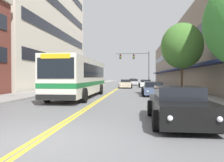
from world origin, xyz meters
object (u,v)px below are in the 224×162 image
object	(u,v)px
traffic_signal_mast	(137,61)
car_white_parked_right_far	(145,84)
car_slate_blue_parked_right_mid	(153,89)
car_silver_moving_lead	(134,82)
car_red_moving_second	(133,81)
street_tree_right_mid	(182,46)
city_bus	(80,76)
car_charcoal_parked_left_near	(91,84)
car_black_parked_right_foreground	(178,106)
car_champagne_moving_third	(126,84)

from	to	relation	value
traffic_signal_mast	car_white_parked_right_far	bearing A→B (deg)	-76.62
car_slate_blue_parked_right_mid	car_white_parked_right_far	world-z (taller)	car_white_parked_right_far
car_silver_moving_lead	car_red_moving_second	size ratio (longest dim) A/B	1.08
car_red_moving_second	street_tree_right_mid	distance (m)	34.30
city_bus	car_white_parked_right_far	bearing A→B (deg)	71.56
car_silver_moving_lead	street_tree_right_mid	size ratio (longest dim) A/B	0.72
traffic_signal_mast	city_bus	bearing A→B (deg)	-101.48
traffic_signal_mast	street_tree_right_mid	world-z (taller)	traffic_signal_mast
car_white_parked_right_far	car_silver_moving_lead	size ratio (longest dim) A/B	1.07
traffic_signal_mast	car_charcoal_parked_left_near	bearing A→B (deg)	-130.79
car_black_parked_right_foreground	car_champagne_moving_third	bearing A→B (deg)	96.99
car_charcoal_parked_left_near	car_silver_moving_lead	xyz separation A→B (m)	(6.73, 11.88, -0.02)
car_silver_moving_lead	street_tree_right_mid	distance (m)	26.80
car_slate_blue_parked_right_mid	car_red_moving_second	size ratio (longest dim) A/B	1.17
car_champagne_moving_third	car_silver_moving_lead	bearing A→B (deg)	84.51
traffic_signal_mast	car_champagne_moving_third	bearing A→B (deg)	-102.02
car_black_parked_right_foreground	car_slate_blue_parked_right_mid	size ratio (longest dim) A/B	0.94
car_silver_moving_lead	car_champagne_moving_third	xyz separation A→B (m)	(-1.14, -11.89, 0.03)
car_white_parked_right_far	traffic_signal_mast	world-z (taller)	traffic_signal_mast
car_champagne_moving_third	street_tree_right_mid	bearing A→B (deg)	-68.62
car_silver_moving_lead	street_tree_right_mid	xyz separation A→B (m)	(4.44, -26.15, 3.86)
car_black_parked_right_foreground	car_slate_blue_parked_right_mid	xyz separation A→B (m)	(0.02, 12.40, -0.05)
car_black_parked_right_foreground	car_red_moving_second	xyz separation A→B (m)	(-2.32, 45.14, -0.03)
car_silver_moving_lead	car_charcoal_parked_left_near	bearing A→B (deg)	-119.53
car_black_parked_right_foreground	car_red_moving_second	world-z (taller)	car_black_parked_right_foreground
car_white_parked_right_far	traffic_signal_mast	size ratio (longest dim) A/B	0.74
traffic_signal_mast	street_tree_right_mid	xyz separation A→B (m)	(3.75, -22.87, -0.28)
car_white_parked_right_far	car_silver_moving_lead	distance (m)	9.11
car_charcoal_parked_left_near	traffic_signal_mast	size ratio (longest dim) A/B	0.74
street_tree_right_mid	car_champagne_moving_third	bearing A→B (deg)	111.38
car_slate_blue_parked_right_mid	street_tree_right_mid	bearing A→B (deg)	-22.80
car_slate_blue_parked_right_mid	car_white_parked_right_far	distance (m)	16.25
car_white_parked_right_far	street_tree_right_mid	distance (m)	17.86
car_slate_blue_parked_right_mid	car_black_parked_right_foreground	bearing A→B (deg)	-90.10
car_charcoal_parked_left_near	city_bus	bearing A→B (deg)	-81.33
car_white_parked_right_far	car_champagne_moving_third	distance (m)	4.37
car_silver_moving_lead	traffic_signal_mast	size ratio (longest dim) A/B	0.68
car_red_moving_second	car_champagne_moving_third	size ratio (longest dim) A/B	0.92
car_charcoal_parked_left_near	street_tree_right_mid	size ratio (longest dim) A/B	0.77
car_silver_moving_lead	car_red_moving_second	world-z (taller)	car_red_moving_second
car_silver_moving_lead	car_red_moving_second	bearing A→B (deg)	92.43
car_champagne_moving_third	street_tree_right_mid	distance (m)	15.79
car_charcoal_parked_left_near	car_black_parked_right_foreground	world-z (taller)	car_black_parked_right_foreground
car_slate_blue_parked_right_mid	street_tree_right_mid	xyz separation A→B (m)	(2.42, -1.02, 3.86)
car_white_parked_right_far	traffic_signal_mast	xyz separation A→B (m)	(-1.33, 5.60, 4.14)
car_slate_blue_parked_right_mid	car_red_moving_second	world-z (taller)	car_red_moving_second
car_red_moving_second	car_champagne_moving_third	distance (m)	19.51
car_slate_blue_parked_right_mid	street_tree_right_mid	distance (m)	4.67
car_white_parked_right_far	car_red_moving_second	size ratio (longest dim) A/B	1.16
city_bus	street_tree_right_mid	size ratio (longest dim) A/B	1.81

